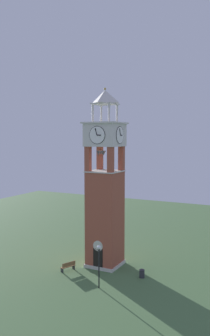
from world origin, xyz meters
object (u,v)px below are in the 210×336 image
object	(u,v)px
lamp_post	(99,259)
trash_bin	(142,274)
park_bench	(68,266)
clock_tower	(105,194)

from	to	relation	value
lamp_post	trash_bin	bearing A→B (deg)	57.03
park_bench	lamp_post	bearing A→B (deg)	-24.79
clock_tower	lamp_post	bearing A→B (deg)	-68.15
clock_tower	trash_bin	bearing A→B (deg)	-16.11
clock_tower	lamp_post	size ratio (longest dim) A/B	4.74
park_bench	lamp_post	world-z (taller)	lamp_post
park_bench	trash_bin	xyz separation A→B (m)	(7.40, 1.82, -0.08)
park_bench	trash_bin	world-z (taller)	park_bench
clock_tower	park_bench	bearing A→B (deg)	-129.16
park_bench	lamp_post	size ratio (longest dim) A/B	0.42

